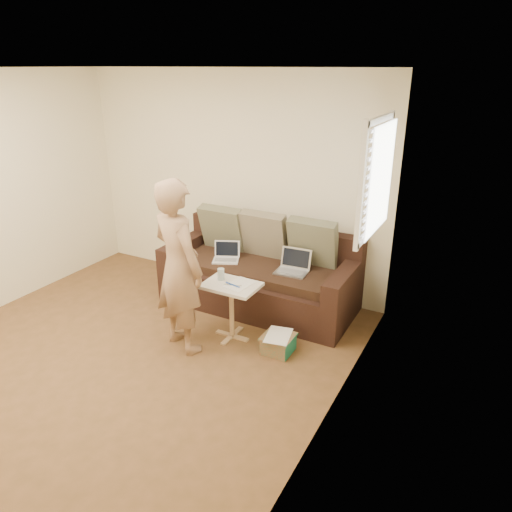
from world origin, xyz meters
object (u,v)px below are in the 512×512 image
at_px(laptop_white, 226,261).
at_px(striped_box, 278,343).
at_px(sofa, 259,271).
at_px(side_table, 232,311).
at_px(laptop_silver, 291,273).
at_px(drinking_glass, 221,274).
at_px(person, 178,267).

bearing_deg(laptop_white, striped_box, -58.40).
bearing_deg(sofa, side_table, -83.31).
relative_size(laptop_white, striped_box, 0.99).
bearing_deg(laptop_white, sofa, -7.27).
height_order(sofa, laptop_silver, sofa).
relative_size(drinking_glass, striped_box, 0.41).
xyz_separation_m(side_table, striped_box, (0.54, -0.02, -0.21)).
bearing_deg(drinking_glass, sofa, 85.97).
bearing_deg(laptop_white, drinking_glass, -86.70).
distance_m(side_table, striped_box, 0.58).
height_order(person, drinking_glass, person).
xyz_separation_m(laptop_white, person, (0.11, -1.01, 0.34)).
bearing_deg(striped_box, laptop_white, 146.07).
height_order(laptop_silver, person, person).
distance_m(drinking_glass, striped_box, 0.89).
relative_size(sofa, side_table, 3.63).
xyz_separation_m(drinking_glass, striped_box, (0.68, -0.06, -0.57)).
distance_m(laptop_silver, side_table, 0.81).
bearing_deg(sofa, laptop_white, -162.80).
xyz_separation_m(sofa, striped_box, (0.63, -0.79, -0.33)).
xyz_separation_m(person, striped_box, (0.89, 0.34, -0.76)).
distance_m(laptop_silver, striped_box, 0.86).
relative_size(laptop_silver, laptop_white, 1.16).
bearing_deg(striped_box, drinking_glass, 174.66).
height_order(laptop_silver, laptop_white, laptop_silver).
distance_m(sofa, side_table, 0.78).
bearing_deg(laptop_silver, laptop_white, 179.61).
height_order(laptop_white, drinking_glass, drinking_glass).
xyz_separation_m(side_table, drinking_glass, (-0.14, 0.04, 0.36)).
bearing_deg(striped_box, side_table, 177.58).
relative_size(sofa, striped_box, 7.44).
relative_size(person, drinking_glass, 14.28).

